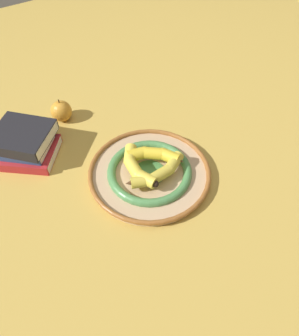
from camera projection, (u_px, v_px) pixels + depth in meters
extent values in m
plane|color=gold|center=(166.00, 179.00, 0.95)|extent=(2.80, 2.80, 0.00)
cylinder|color=tan|center=(150.00, 174.00, 0.96)|extent=(0.34, 0.34, 0.02)
torus|color=#4C894C|center=(150.00, 172.00, 0.95)|extent=(0.25, 0.25, 0.02)
cylinder|color=#4C894C|center=(150.00, 172.00, 0.95)|extent=(0.09, 0.09, 0.00)
torus|color=#995B28|center=(150.00, 172.00, 0.95)|extent=(0.36, 0.36, 0.01)
cylinder|color=yellow|center=(170.00, 157.00, 0.94)|extent=(0.06, 0.06, 0.04)
cylinder|color=yellow|center=(153.00, 153.00, 0.95)|extent=(0.06, 0.06, 0.04)
cylinder|color=yellow|center=(136.00, 154.00, 0.95)|extent=(0.05, 0.06, 0.04)
sphere|color=yellow|center=(162.00, 154.00, 0.95)|extent=(0.04, 0.04, 0.04)
sphere|color=yellow|center=(145.00, 152.00, 0.96)|extent=(0.04, 0.04, 0.04)
cone|color=#472D19|center=(179.00, 160.00, 0.94)|extent=(0.04, 0.04, 0.03)
sphere|color=black|center=(127.00, 157.00, 0.95)|extent=(0.02, 0.02, 0.02)
cylinder|color=yellow|center=(130.00, 154.00, 0.95)|extent=(0.07, 0.06, 0.03)
cylinder|color=yellow|center=(134.00, 168.00, 0.92)|extent=(0.06, 0.04, 0.03)
cylinder|color=yellow|center=(147.00, 179.00, 0.89)|extent=(0.07, 0.05, 0.03)
sphere|color=yellow|center=(129.00, 161.00, 0.93)|extent=(0.03, 0.03, 0.03)
sphere|color=yellow|center=(138.00, 175.00, 0.90)|extent=(0.03, 0.03, 0.03)
cone|color=#472D19|center=(131.00, 147.00, 0.97)|extent=(0.04, 0.04, 0.03)
sphere|color=black|center=(155.00, 184.00, 0.88)|extent=(0.02, 0.02, 0.02)
cylinder|color=gold|center=(142.00, 181.00, 0.89)|extent=(0.05, 0.07, 0.03)
cylinder|color=gold|center=(161.00, 174.00, 0.90)|extent=(0.04, 0.06, 0.03)
cylinder|color=gold|center=(174.00, 162.00, 0.93)|extent=(0.06, 0.07, 0.03)
sphere|color=gold|center=(152.00, 179.00, 0.89)|extent=(0.03, 0.03, 0.03)
sphere|color=gold|center=(170.00, 169.00, 0.92)|extent=(0.03, 0.03, 0.03)
cone|color=#472D19|center=(131.00, 183.00, 0.88)|extent=(0.03, 0.04, 0.02)
sphere|color=black|center=(179.00, 155.00, 0.95)|extent=(0.02, 0.02, 0.02)
cube|color=#AD2328|center=(25.00, 152.00, 1.01)|extent=(0.23, 0.24, 0.03)
cube|color=white|center=(27.00, 152.00, 1.01)|extent=(0.22, 0.22, 0.02)
cube|color=#2D4C84|center=(23.00, 145.00, 0.99)|extent=(0.20, 0.20, 0.02)
cube|color=white|center=(24.00, 146.00, 0.99)|extent=(0.19, 0.19, 0.02)
cube|color=black|center=(22.00, 136.00, 0.97)|extent=(0.22, 0.22, 0.04)
cube|color=white|center=(23.00, 136.00, 0.97)|extent=(0.21, 0.21, 0.03)
sphere|color=gold|center=(61.00, 111.00, 1.10)|extent=(0.07, 0.07, 0.07)
cylinder|color=#4C3319|center=(59.00, 101.00, 1.07)|extent=(0.00, 0.00, 0.01)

